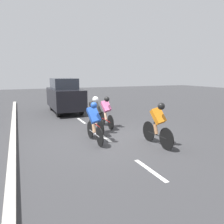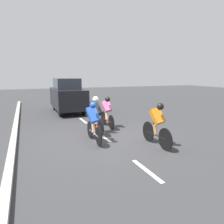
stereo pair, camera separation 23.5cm
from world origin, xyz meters
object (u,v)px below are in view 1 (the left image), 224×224
(cyclist_pink, at_px, (106,111))
(cyclist_orange, at_px, (158,123))
(support_car, at_px, (65,96))
(cyclist_black, at_px, (96,114))
(cyclist_blue, at_px, (94,121))

(cyclist_pink, relative_size, cyclist_orange, 0.93)
(support_car, bearing_deg, cyclist_pink, 100.79)
(cyclist_black, height_order, support_car, support_car)
(cyclist_blue, distance_m, support_car, 6.57)
(cyclist_black, bearing_deg, cyclist_orange, 121.49)
(cyclist_pink, bearing_deg, cyclist_blue, 57.11)
(cyclist_pink, relative_size, support_car, 0.41)
(cyclist_pink, xyz_separation_m, cyclist_blue, (1.21, 1.87, 0.01))
(cyclist_blue, distance_m, cyclist_black, 1.20)
(cyclist_pink, xyz_separation_m, cyclist_orange, (-0.62, 3.03, 0.02))
(cyclist_black, relative_size, cyclist_orange, 0.98)
(cyclist_pink, height_order, cyclist_orange, cyclist_orange)
(cyclist_orange, bearing_deg, support_car, -78.87)
(cyclist_blue, xyz_separation_m, cyclist_black, (-0.45, -1.11, 0.03))
(cyclist_pink, distance_m, cyclist_black, 1.08)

